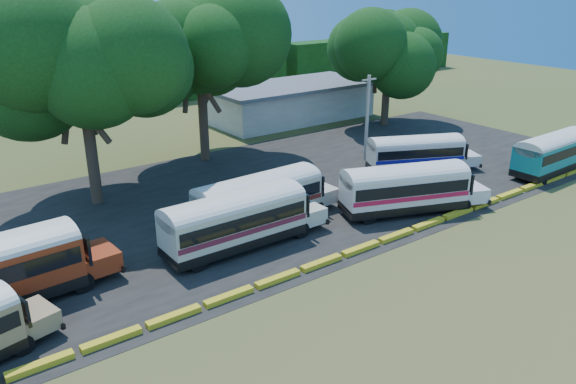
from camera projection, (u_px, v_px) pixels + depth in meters
ground at (353, 265)px, 31.53m from camera, size 160.00×160.00×0.00m
asphalt_strip at (252, 198)px, 41.11m from camera, size 64.00×24.00×0.02m
curb at (341, 256)px, 32.23m from camera, size 53.70×0.45×0.30m
terminal_building at (291, 102)px, 63.34m from camera, size 19.00×9.00×4.00m
treeline_backdrop at (80, 87)px, 66.58m from camera, size 130.00×4.00×6.00m
bus_cream_west at (238, 218)px, 32.77m from camera, size 10.59×2.71×3.48m
bus_cream_east at (261, 197)px, 35.99m from camera, size 10.51×2.95×3.43m
bus_white_red at (407, 186)px, 37.86m from camera, size 10.61×6.01×3.41m
bus_white_blue at (418, 152)px, 46.05m from camera, size 9.47×6.01×3.08m
bus_teal at (555, 151)px, 45.71m from camera, size 10.21×2.79×3.34m
tree_west at (79, 56)px, 36.65m from camera, size 10.99×10.99×14.37m
tree_center at (199, 45)px, 46.26m from camera, size 11.17×11.17×14.05m
tree_east at (389, 48)px, 58.76m from camera, size 9.76×9.76×11.81m
utility_pole at (367, 117)px, 48.30m from camera, size 1.60×0.30×7.46m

